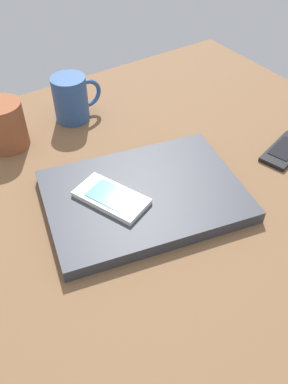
{
  "coord_description": "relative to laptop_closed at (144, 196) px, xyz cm",
  "views": [
    {
      "loc": [
        -19.11,
        -44.89,
        50.68
      ],
      "look_at": [
        7.32,
        -4.84,
        5.0
      ],
      "focal_mm": 37.41,
      "sensor_mm": 36.0,
      "label": 1
    }
  ],
  "objects": [
    {
      "name": "cell_phone_on_desk",
      "position": [
        30.03,
        -3.85,
        -0.65
      ],
      "size": [
        12.56,
        8.11,
        0.97
      ],
      "color": "black",
      "rests_on": "desk_surface"
    },
    {
      "name": "pen_cup",
      "position": [
        -13.48,
        27.64,
        3.51
      ],
      "size": [
        7.9,
        7.9,
        9.23
      ],
      "primitive_type": "cylinder",
      "color": "brown",
      "rests_on": "desk_surface"
    },
    {
      "name": "cell_phone_on_laptop",
      "position": [
        -5.51,
        1.21,
        1.59
      ],
      "size": [
        10.09,
        13.24,
        1.04
      ],
      "color": "silver",
      "rests_on": "laptop_closed"
    },
    {
      "name": "laptop_closed",
      "position": [
        0.0,
        0.0,
        0.0
      ],
      "size": [
        36.49,
        29.43,
        2.21
      ],
      "primitive_type": "cube",
      "rotation": [
        0.0,
        0.0,
        -0.22
      ],
      "color": "#33353D",
      "rests_on": "desk_surface"
    },
    {
      "name": "desk_surface",
      "position": [
        -7.32,
        4.84,
        -2.61
      ],
      "size": [
        120.0,
        80.0,
        3.0
      ],
      "primitive_type": "cube",
      "color": "brown",
      "rests_on": "ground"
    },
    {
      "name": "coffee_mug",
      "position": [
        1.36,
        29.19,
        3.66
      ],
      "size": [
        10.61,
        7.09,
        9.54
      ],
      "color": "#2D518C",
      "rests_on": "desk_surface"
    }
  ]
}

